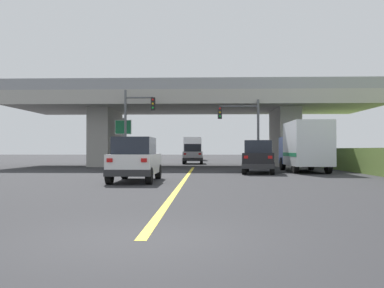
{
  "coord_description": "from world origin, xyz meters",
  "views": [
    {
      "loc": [
        1.06,
        -6.79,
        1.47
      ],
      "look_at": [
        0.19,
        18.87,
        1.8
      ],
      "focal_mm": 39.65,
      "sensor_mm": 36.0,
      "label": 1
    }
  ],
  "objects_px": {
    "highway_sign": "(123,132)",
    "semi_truck_distant": "(193,148)",
    "suv_lead": "(135,159)",
    "traffic_signal_nearside": "(244,124)",
    "traffic_signal_farside": "(135,119)",
    "box_truck": "(305,146)",
    "suv_crossing": "(259,157)",
    "sedan_oncoming": "(193,154)"
  },
  "relations": [
    {
      "from": "semi_truck_distant",
      "to": "box_truck",
      "type": "bearing_deg",
      "value": -74.72
    },
    {
      "from": "box_truck",
      "to": "sedan_oncoming",
      "type": "height_order",
      "value": "box_truck"
    },
    {
      "from": "suv_crossing",
      "to": "traffic_signal_farside",
      "type": "distance_m",
      "value": 10.44
    },
    {
      "from": "traffic_signal_farside",
      "to": "semi_truck_distant",
      "type": "height_order",
      "value": "traffic_signal_farside"
    },
    {
      "from": "box_truck",
      "to": "traffic_signal_farside",
      "type": "xyz_separation_m",
      "value": [
        -11.81,
        3.71,
        2.09
      ]
    },
    {
      "from": "suv_crossing",
      "to": "semi_truck_distant",
      "type": "xyz_separation_m",
      "value": [
        -5.07,
        31.74,
        0.6
      ]
    },
    {
      "from": "traffic_signal_farside",
      "to": "suv_crossing",
      "type": "bearing_deg",
      "value": -31.13
    },
    {
      "from": "suv_crossing",
      "to": "semi_truck_distant",
      "type": "distance_m",
      "value": 32.15
    },
    {
      "from": "highway_sign",
      "to": "semi_truck_distant",
      "type": "distance_m",
      "value": 23.78
    },
    {
      "from": "box_truck",
      "to": "semi_truck_distant",
      "type": "distance_m",
      "value": 31.36
    },
    {
      "from": "traffic_signal_nearside",
      "to": "semi_truck_distant",
      "type": "distance_m",
      "value": 26.16
    },
    {
      "from": "suv_crossing",
      "to": "sedan_oncoming",
      "type": "height_order",
      "value": "same"
    },
    {
      "from": "box_truck",
      "to": "sedan_oncoming",
      "type": "relative_size",
      "value": 1.44
    },
    {
      "from": "suv_crossing",
      "to": "semi_truck_distant",
      "type": "height_order",
      "value": "semi_truck_distant"
    },
    {
      "from": "suv_lead",
      "to": "traffic_signal_farside",
      "type": "xyz_separation_m",
      "value": [
        -2.12,
        12.27,
        2.75
      ]
    },
    {
      "from": "suv_crossing",
      "to": "semi_truck_distant",
      "type": "relative_size",
      "value": 0.71
    },
    {
      "from": "sedan_oncoming",
      "to": "traffic_signal_farside",
      "type": "relative_size",
      "value": 0.75
    },
    {
      "from": "sedan_oncoming",
      "to": "traffic_signal_farside",
      "type": "bearing_deg",
      "value": -108.38
    },
    {
      "from": "traffic_signal_nearside",
      "to": "traffic_signal_farside",
      "type": "distance_m",
      "value": 8.3
    },
    {
      "from": "box_truck",
      "to": "traffic_signal_nearside",
      "type": "relative_size",
      "value": 1.22
    },
    {
      "from": "semi_truck_distant",
      "to": "highway_sign",
      "type": "bearing_deg",
      "value": -102.35
    },
    {
      "from": "box_truck",
      "to": "traffic_signal_farside",
      "type": "relative_size",
      "value": 1.08
    },
    {
      "from": "suv_lead",
      "to": "sedan_oncoming",
      "type": "bearing_deg",
      "value": 85.59
    },
    {
      "from": "sedan_oncoming",
      "to": "semi_truck_distant",
      "type": "relative_size",
      "value": 0.67
    },
    {
      "from": "suv_lead",
      "to": "traffic_signal_nearside",
      "type": "relative_size",
      "value": 0.85
    },
    {
      "from": "highway_sign",
      "to": "semi_truck_distant",
      "type": "xyz_separation_m",
      "value": [
        5.08,
        23.19,
        -1.31
      ]
    },
    {
      "from": "box_truck",
      "to": "traffic_signal_nearside",
      "type": "bearing_deg",
      "value": 127.89
    },
    {
      "from": "box_truck",
      "to": "highway_sign",
      "type": "xyz_separation_m",
      "value": [
        -13.35,
        7.06,
        1.25
      ]
    },
    {
      "from": "box_truck",
      "to": "traffic_signal_farside",
      "type": "height_order",
      "value": "traffic_signal_farside"
    },
    {
      "from": "box_truck",
      "to": "traffic_signal_nearside",
      "type": "height_order",
      "value": "traffic_signal_nearside"
    },
    {
      "from": "suv_crossing",
      "to": "highway_sign",
      "type": "relative_size",
      "value": 1.16
    },
    {
      "from": "traffic_signal_farside",
      "to": "semi_truck_distant",
      "type": "relative_size",
      "value": 0.89
    },
    {
      "from": "suv_crossing",
      "to": "highway_sign",
      "type": "height_order",
      "value": "highway_sign"
    },
    {
      "from": "suv_crossing",
      "to": "sedan_oncoming",
      "type": "xyz_separation_m",
      "value": [
        -4.62,
        17.24,
        0.0
      ]
    },
    {
      "from": "box_truck",
      "to": "highway_sign",
      "type": "relative_size",
      "value": 1.58
    },
    {
      "from": "traffic_signal_nearside",
      "to": "sedan_oncoming",
      "type": "bearing_deg",
      "value": 110.82
    },
    {
      "from": "suv_lead",
      "to": "traffic_signal_nearside",
      "type": "bearing_deg",
      "value": 65.0
    },
    {
      "from": "suv_lead",
      "to": "suv_crossing",
      "type": "distance_m",
      "value": 9.6
    },
    {
      "from": "suv_lead",
      "to": "box_truck",
      "type": "xyz_separation_m",
      "value": [
        9.69,
        8.56,
        0.66
      ]
    },
    {
      "from": "traffic_signal_nearside",
      "to": "highway_sign",
      "type": "distance_m",
      "value": 10.11
    },
    {
      "from": "traffic_signal_nearside",
      "to": "semi_truck_distant",
      "type": "bearing_deg",
      "value": 100.39
    },
    {
      "from": "suv_lead",
      "to": "highway_sign",
      "type": "height_order",
      "value": "highway_sign"
    }
  ]
}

